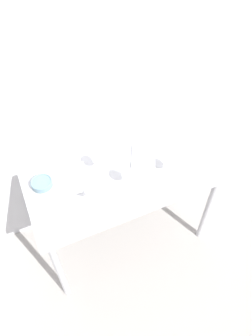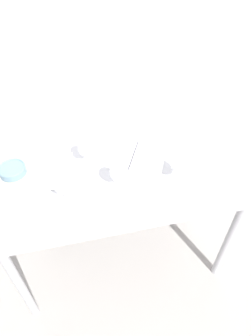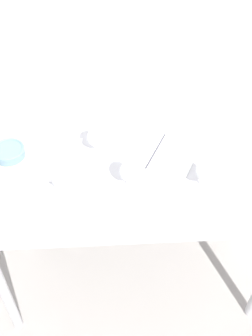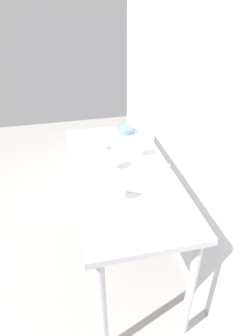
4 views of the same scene
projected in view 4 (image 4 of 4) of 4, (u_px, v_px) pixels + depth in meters
The scene contains 11 objects.
ground_plane at pixel (124, 261), 2.41m from camera, with size 6.00×6.00×0.00m, color #9F9A95.
back_wall at pixel (200, 107), 1.80m from camera, with size 3.80×0.04×2.60m, color silver.
steel_counter at pixel (122, 184), 1.98m from camera, with size 1.40×0.65×0.90m.
wine_glass_near_center at pixel (109, 157), 1.87m from camera, with size 0.09×0.09×0.16m.
wine_glass_far_left at pixel (135, 143), 2.01m from camera, with size 0.09×0.09×0.17m.
wine_glass_near_right at pixel (116, 184), 1.61m from camera, with size 0.10×0.10×0.17m.
wine_glass_near_left at pixel (99, 137), 2.09m from camera, with size 0.09×0.09×0.17m.
open_notebook at pixel (148, 177), 1.86m from camera, with size 0.43×0.38×0.01m.
tasting_sheet_upper at pixel (172, 211), 1.59m from camera, with size 0.17×0.24×0.00m, color white.
tasting_sheet_lower at pixel (128, 145), 2.22m from camera, with size 0.20×0.28×0.00m, color white.
tasting_bowl at pixel (125, 129), 2.40m from camera, with size 0.15×0.15×0.05m.
Camera 4 is at (1.57, -0.34, 1.96)m, focal length 31.12 mm.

